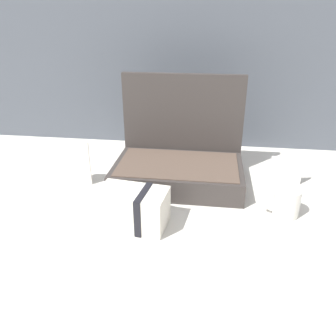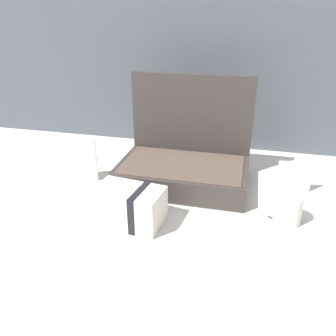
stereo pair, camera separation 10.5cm
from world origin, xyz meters
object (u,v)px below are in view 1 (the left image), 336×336
open_suitcase (179,159)px  info_card_left (76,163)px  cream_toiletry_bag (134,208)px  poster_card_right (286,171)px  coffee_mug (286,202)px

open_suitcase → info_card_left: 0.37m
cream_toiletry_bag → poster_card_right: 0.58m
coffee_mug → info_card_left: (-0.71, 0.11, 0.04)m
coffee_mug → poster_card_right: (0.03, 0.21, 0.01)m
open_suitcase → coffee_mug: bearing=-29.7°
open_suitcase → info_card_left: open_suitcase is taller
cream_toiletry_bag → coffee_mug: bearing=13.9°
open_suitcase → info_card_left: size_ratio=2.76×
coffee_mug → cream_toiletry_bag: bearing=-166.1°
cream_toiletry_bag → info_card_left: (-0.26, 0.22, 0.03)m
coffee_mug → open_suitcase: bearing=150.3°
cream_toiletry_bag → poster_card_right: (0.49, 0.32, 0.00)m
coffee_mug → info_card_left: bearing=171.0°
cream_toiletry_bag → info_card_left: info_card_left is taller
info_card_left → coffee_mug: bearing=-13.1°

